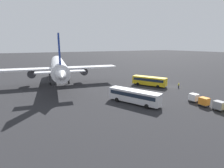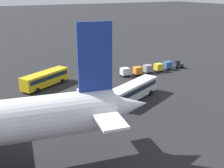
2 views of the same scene
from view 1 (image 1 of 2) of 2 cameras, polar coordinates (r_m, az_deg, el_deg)
ground_plane at (r=61.60m, az=19.36°, el=-0.91°), size 600.00×600.00×0.00m
airplane at (r=65.18m, az=-17.08°, el=5.54°), size 47.66×41.08×16.58m
shuttle_bus_near at (r=60.58m, az=12.08°, el=1.15°), size 11.42×7.86×3.14m
shuttle_bus_far at (r=41.88m, az=7.21°, el=-3.75°), size 12.95×7.83×3.24m
worker_person at (r=60.59m, az=20.93°, el=-0.40°), size 0.38×0.38×1.74m
cargo_cart_grey at (r=43.65m, az=31.54°, el=-5.95°), size 2.01×1.70×2.06m
cargo_cart_orange at (r=44.93m, az=27.86°, el=-5.03°), size 2.01×1.70×2.06m
cargo_cart_white at (r=47.19m, az=25.15°, el=-3.95°), size 2.01×1.70×2.06m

